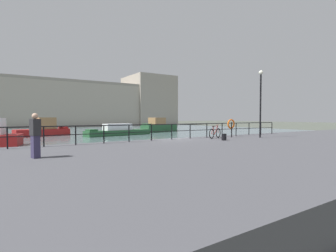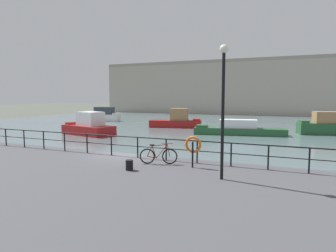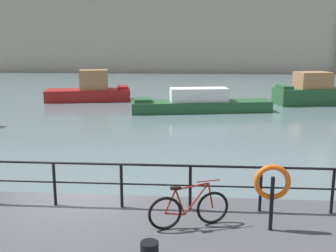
{
  "view_description": "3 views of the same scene",
  "coord_description": "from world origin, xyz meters",
  "px_view_note": "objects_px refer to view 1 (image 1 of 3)",
  "views": [
    {
      "loc": [
        -10.1,
        -15.23,
        2.56
      ],
      "look_at": [
        0.85,
        1.85,
        1.85
      ],
      "focal_mm": 26.97,
      "sensor_mm": 36.0,
      "label": 1
    },
    {
      "loc": [
        8.43,
        -14.0,
        4.2
      ],
      "look_at": [
        0.79,
        3.94,
        2.2
      ],
      "focal_mm": 31.79,
      "sensor_mm": 36.0,
      "label": 2
    },
    {
      "loc": [
        2.82,
        -9.52,
        4.87
      ],
      "look_at": [
        1.88,
        3.31,
        2.12
      ],
      "focal_mm": 43.11,
      "sensor_mm": 36.0,
      "label": 3
    }
  ],
  "objects_px": {
    "parked_bicycle": "(215,133)",
    "standing_person": "(35,135)",
    "moored_small_launch": "(118,131)",
    "moored_red_daysailer": "(159,127)",
    "harbor_building": "(76,104)",
    "life_ring_stand": "(231,125)",
    "moored_green_narrowboat": "(44,130)",
    "quay_lamp_post": "(261,95)",
    "mooring_bollard": "(224,137)"
  },
  "relations": [
    {
      "from": "parked_bicycle",
      "to": "standing_person",
      "type": "relative_size",
      "value": 1.0
    },
    {
      "from": "moored_small_launch",
      "to": "standing_person",
      "type": "bearing_deg",
      "value": 51.71
    },
    {
      "from": "moored_red_daysailer",
      "to": "parked_bicycle",
      "type": "relative_size",
      "value": 4.16
    },
    {
      "from": "harbor_building",
      "to": "moored_small_launch",
      "type": "relative_size",
      "value": 7.34
    },
    {
      "from": "parked_bicycle",
      "to": "life_ring_stand",
      "type": "distance_m",
      "value": 1.78
    },
    {
      "from": "harbor_building",
      "to": "parked_bicycle",
      "type": "xyz_separation_m",
      "value": [
        -3.65,
        -59.74,
        -4.78
      ]
    },
    {
      "from": "moored_green_narrowboat",
      "to": "harbor_building",
      "type": "bearing_deg",
      "value": 58.85
    },
    {
      "from": "moored_small_launch",
      "to": "parked_bicycle",
      "type": "height_order",
      "value": "parked_bicycle"
    },
    {
      "from": "moored_red_daysailer",
      "to": "quay_lamp_post",
      "type": "height_order",
      "value": "quay_lamp_post"
    },
    {
      "from": "harbor_building",
      "to": "life_ring_stand",
      "type": "bearing_deg",
      "value": -91.88
    },
    {
      "from": "moored_small_launch",
      "to": "life_ring_stand",
      "type": "bearing_deg",
      "value": 83.96
    },
    {
      "from": "life_ring_stand",
      "to": "quay_lamp_post",
      "type": "height_order",
      "value": "quay_lamp_post"
    },
    {
      "from": "harbor_building",
      "to": "parked_bicycle",
      "type": "bearing_deg",
      "value": -93.49
    },
    {
      "from": "parked_bicycle",
      "to": "mooring_bollard",
      "type": "bearing_deg",
      "value": -132.72
    },
    {
      "from": "quay_lamp_post",
      "to": "life_ring_stand",
      "type": "bearing_deg",
      "value": 138.97
    },
    {
      "from": "moored_small_launch",
      "to": "parked_bicycle",
      "type": "xyz_separation_m",
      "value": [
        -0.28,
        -19.76,
        0.8
      ]
    },
    {
      "from": "mooring_bollard",
      "to": "harbor_building",
      "type": "bearing_deg",
      "value": 85.99
    },
    {
      "from": "moored_small_launch",
      "to": "mooring_bollard",
      "type": "xyz_separation_m",
      "value": [
        -0.93,
        -21.31,
        0.63
      ]
    },
    {
      "from": "life_ring_stand",
      "to": "moored_green_narrowboat",
      "type": "bearing_deg",
      "value": 112.9
    },
    {
      "from": "moored_red_daysailer",
      "to": "quay_lamp_post",
      "type": "bearing_deg",
      "value": 63.61
    },
    {
      "from": "moored_red_daysailer",
      "to": "moored_small_launch",
      "type": "xyz_separation_m",
      "value": [
        -9.05,
        -4.15,
        -0.32
      ]
    },
    {
      "from": "harbor_building",
      "to": "mooring_bollard",
      "type": "height_order",
      "value": "harbor_building"
    },
    {
      "from": "standing_person",
      "to": "mooring_bollard",
      "type": "bearing_deg",
      "value": 173.43
    },
    {
      "from": "harbor_building",
      "to": "mooring_bollard",
      "type": "relative_size",
      "value": 163.18
    },
    {
      "from": "quay_lamp_post",
      "to": "mooring_bollard",
      "type": "bearing_deg",
      "value": -177.53
    },
    {
      "from": "moored_small_launch",
      "to": "life_ring_stand",
      "type": "distance_m",
      "value": 19.83
    },
    {
      "from": "moored_red_daysailer",
      "to": "standing_person",
      "type": "distance_m",
      "value": 34.24
    },
    {
      "from": "parked_bicycle",
      "to": "life_ring_stand",
      "type": "height_order",
      "value": "life_ring_stand"
    },
    {
      "from": "moored_red_daysailer",
      "to": "parked_bicycle",
      "type": "xyz_separation_m",
      "value": [
        -9.33,
        -23.9,
        0.48
      ]
    },
    {
      "from": "parked_bicycle",
      "to": "standing_person",
      "type": "bearing_deg",
      "value": 173.9
    },
    {
      "from": "quay_lamp_post",
      "to": "moored_small_launch",
      "type": "bearing_deg",
      "value": 98.11
    },
    {
      "from": "moored_red_daysailer",
      "to": "quay_lamp_post",
      "type": "relative_size",
      "value": 1.39
    },
    {
      "from": "life_ring_stand",
      "to": "standing_person",
      "type": "relative_size",
      "value": 0.83
    },
    {
      "from": "parked_bicycle",
      "to": "harbor_building",
      "type": "bearing_deg",
      "value": 66.46
    },
    {
      "from": "harbor_building",
      "to": "moored_small_launch",
      "type": "height_order",
      "value": "harbor_building"
    },
    {
      "from": "moored_red_daysailer",
      "to": "mooring_bollard",
      "type": "distance_m",
      "value": 27.34
    },
    {
      "from": "standing_person",
      "to": "parked_bicycle",
      "type": "bearing_deg",
      "value": -179.71
    },
    {
      "from": "moored_green_narrowboat",
      "to": "quay_lamp_post",
      "type": "height_order",
      "value": "quay_lamp_post"
    },
    {
      "from": "mooring_bollard",
      "to": "quay_lamp_post",
      "type": "bearing_deg",
      "value": 2.47
    },
    {
      "from": "harbor_building",
      "to": "life_ring_stand",
      "type": "distance_m",
      "value": 59.9
    },
    {
      "from": "moored_red_daysailer",
      "to": "life_ring_stand",
      "type": "bearing_deg",
      "value": 59.28
    },
    {
      "from": "moored_small_launch",
      "to": "standing_person",
      "type": "distance_m",
      "value": 25.79
    },
    {
      "from": "moored_small_launch",
      "to": "mooring_bollard",
      "type": "distance_m",
      "value": 21.34
    },
    {
      "from": "moored_small_launch",
      "to": "parked_bicycle",
      "type": "relative_size",
      "value": 5.81
    },
    {
      "from": "harbor_building",
      "to": "parked_bicycle",
      "type": "relative_size",
      "value": 42.65
    },
    {
      "from": "parked_bicycle",
      "to": "standing_person",
      "type": "height_order",
      "value": "standing_person"
    },
    {
      "from": "moored_red_daysailer",
      "to": "standing_person",
      "type": "height_order",
      "value": "standing_person"
    },
    {
      "from": "moored_red_daysailer",
      "to": "moored_small_launch",
      "type": "distance_m",
      "value": 9.96
    },
    {
      "from": "quay_lamp_post",
      "to": "standing_person",
      "type": "relative_size",
      "value": 2.98
    },
    {
      "from": "moored_red_daysailer",
      "to": "moored_green_narrowboat",
      "type": "xyz_separation_m",
      "value": [
        -17.9,
        0.38,
        -0.08
      ]
    }
  ]
}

